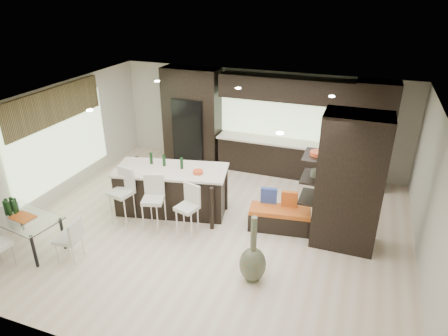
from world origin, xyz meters
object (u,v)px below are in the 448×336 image
at_px(bench, 279,219).
at_px(chair_end, 69,241).
at_px(stool_right, 187,216).
at_px(dining_table, 27,233).
at_px(kitchen_island, 172,189).
at_px(stool_left, 122,202).
at_px(stool_mid, 154,209).
at_px(floor_vase, 253,249).

relative_size(bench, chair_end, 1.62).
xyz_separation_m(stool_right, chair_end, (-1.76, -1.47, -0.06)).
relative_size(bench, dining_table, 0.89).
distance_m(kitchen_island, bench, 2.50).
xyz_separation_m(kitchen_island, chair_end, (-1.00, -2.30, -0.12)).
xyz_separation_m(stool_left, stool_mid, (0.76, 0.01, -0.02)).
relative_size(stool_mid, chair_end, 1.21).
relative_size(stool_mid, dining_table, 0.67).
distance_m(stool_left, bench, 3.38).
bearing_deg(chair_end, stool_left, -17.18).
height_order(stool_mid, stool_right, stool_mid).
distance_m(stool_left, dining_table, 1.91).
bearing_deg(chair_end, kitchen_island, -31.40).
bearing_deg(stool_mid, chair_end, -140.94).
bearing_deg(chair_end, bench, -63.98).
distance_m(stool_left, stool_right, 1.53).
bearing_deg(kitchen_island, stool_right, -59.76).
relative_size(stool_left, dining_table, 0.70).
height_order(stool_left, bench, stool_left).
bearing_deg(dining_table, bench, 36.24).
xyz_separation_m(bench, dining_table, (-4.49, -2.35, 0.10)).
height_order(stool_left, stool_mid, stool_left).
relative_size(stool_right, dining_table, 0.63).
height_order(dining_table, chair_end, chair_end).
bearing_deg(stool_left, stool_mid, 12.30).
height_order(stool_mid, chair_end, stool_mid).
bearing_deg(stool_right, chair_end, -125.31).
bearing_deg(stool_right, floor_vase, -12.38).
distance_m(stool_right, bench, 1.94).
relative_size(kitchen_island, stool_mid, 2.59).
relative_size(dining_table, chair_end, 1.82).
distance_m(stool_right, chair_end, 2.29).
bearing_deg(stool_right, kitchen_island, 147.33).
relative_size(kitchen_island, dining_table, 1.73).
xyz_separation_m(stool_mid, stool_right, (0.76, 0.01, -0.03)).
height_order(stool_right, floor_vase, floor_vase).
xyz_separation_m(stool_left, chair_end, (-0.23, -1.44, -0.11)).
relative_size(stool_right, floor_vase, 0.71).
height_order(stool_left, stool_right, stool_left).
xyz_separation_m(stool_right, bench, (1.72, 0.88, -0.21)).
xyz_separation_m(stool_mid, dining_table, (-2.01, -1.45, -0.13)).
xyz_separation_m(dining_table, chair_end, (1.01, 0.00, 0.05)).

